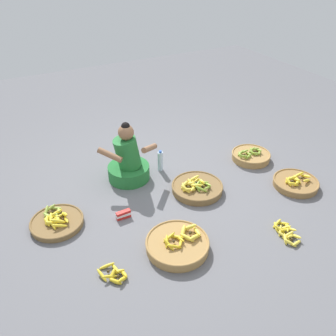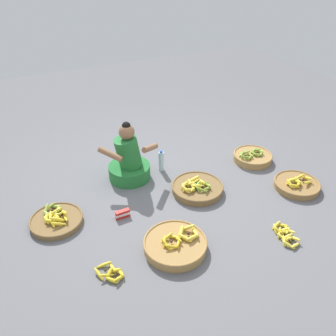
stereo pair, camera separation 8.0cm
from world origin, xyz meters
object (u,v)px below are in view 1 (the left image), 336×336
(banana_basket_mid_left, at_px, (197,187))
(loose_bananas_front_center, at_px, (286,232))
(banana_basket_back_right, at_px, (251,156))
(loose_bananas_front_right, at_px, (114,274))
(banana_basket_back_left, at_px, (178,244))
(water_bottle, at_px, (160,161))
(banana_basket_near_vendor, at_px, (296,183))
(vendor_woman_front, at_px, (128,162))
(banana_basket_near_bicycle, at_px, (57,221))
(packet_carton_stack, at_px, (123,215))

(banana_basket_mid_left, height_order, loose_bananas_front_center, banana_basket_mid_left)
(banana_basket_mid_left, distance_m, loose_bananas_front_center, 1.14)
(banana_basket_back_right, xyz_separation_m, loose_bananas_front_right, (-2.37, -1.01, -0.03))
(banana_basket_back_left, relative_size, banana_basket_back_right, 1.20)
(banana_basket_mid_left, xyz_separation_m, water_bottle, (-0.18, 0.61, 0.08))
(banana_basket_near_vendor, bearing_deg, banana_basket_mid_left, 156.83)
(vendor_woman_front, relative_size, water_bottle, 2.67)
(banana_basket_near_bicycle, height_order, banana_basket_near_vendor, banana_basket_near_vendor)
(banana_basket_near_bicycle, distance_m, loose_bananas_front_right, 0.98)
(banana_basket_back_left, bearing_deg, banana_basket_mid_left, 46.88)
(banana_basket_mid_left, height_order, loose_bananas_front_right, banana_basket_mid_left)
(banana_basket_back_left, distance_m, banana_basket_near_vendor, 1.80)
(water_bottle, bearing_deg, vendor_woman_front, 177.45)
(banana_basket_mid_left, bearing_deg, banana_basket_near_bicycle, 173.36)
(banana_basket_back_right, bearing_deg, banana_basket_mid_left, -165.51)
(vendor_woman_front, distance_m, banana_basket_near_vendor, 2.07)
(banana_basket_near_bicycle, relative_size, loose_bananas_front_center, 1.46)
(vendor_woman_front, distance_m, banana_basket_mid_left, 0.90)
(banana_basket_mid_left, height_order, packet_carton_stack, banana_basket_mid_left)
(vendor_woman_front, height_order, banana_basket_back_right, vendor_woman_front)
(banana_basket_near_vendor, bearing_deg, loose_bananas_front_right, -173.99)
(loose_bananas_front_center, bearing_deg, banana_basket_back_right, 65.14)
(banana_basket_back_left, relative_size, banana_basket_near_vendor, 1.14)
(loose_bananas_front_right, bearing_deg, banana_basket_near_bicycle, 107.71)
(loose_bananas_front_right, distance_m, packet_carton_stack, 0.79)
(banana_basket_near_bicycle, distance_m, banana_basket_near_vendor, 2.83)
(banana_basket_mid_left, bearing_deg, banana_basket_back_left, -133.12)
(banana_basket_near_vendor, height_order, packet_carton_stack, banana_basket_near_vendor)
(banana_basket_back_left, relative_size, banana_basket_near_bicycle, 1.12)
(vendor_woman_front, distance_m, banana_basket_back_left, 1.36)
(loose_bananas_front_right, relative_size, packet_carton_stack, 1.74)
(banana_basket_near_bicycle, relative_size, water_bottle, 1.93)
(loose_bananas_front_center, height_order, loose_bananas_front_right, loose_bananas_front_center)
(banana_basket_near_vendor, height_order, banana_basket_mid_left, banana_basket_mid_left)
(vendor_woman_front, xyz_separation_m, banana_basket_near_vendor, (1.74, -1.11, -0.20))
(banana_basket_near_bicycle, bearing_deg, water_bottle, 16.32)
(banana_basket_near_vendor, relative_size, banana_basket_mid_left, 0.89)
(banana_basket_back_left, xyz_separation_m, banana_basket_near_bicycle, (-0.97, 0.90, -0.01))
(packet_carton_stack, bearing_deg, loose_bananas_front_right, -117.82)
(packet_carton_stack, bearing_deg, loose_bananas_front_center, -36.40)
(loose_bananas_front_right, relative_size, water_bottle, 0.98)
(loose_bananas_front_center, distance_m, loose_bananas_front_right, 1.78)
(banana_basket_mid_left, bearing_deg, water_bottle, 106.45)
(banana_basket_near_vendor, bearing_deg, banana_basket_near_bicycle, 166.32)
(banana_basket_back_right, bearing_deg, vendor_woman_front, 167.50)
(banana_basket_mid_left, relative_size, banana_basket_back_right, 1.18)
(banana_basket_near_vendor, xyz_separation_m, water_bottle, (-1.30, 1.09, 0.09))
(banana_basket_back_left, bearing_deg, vendor_woman_front, 87.99)
(banana_basket_back_left, height_order, packet_carton_stack, banana_basket_back_left)
(banana_basket_mid_left, relative_size, water_bottle, 2.12)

